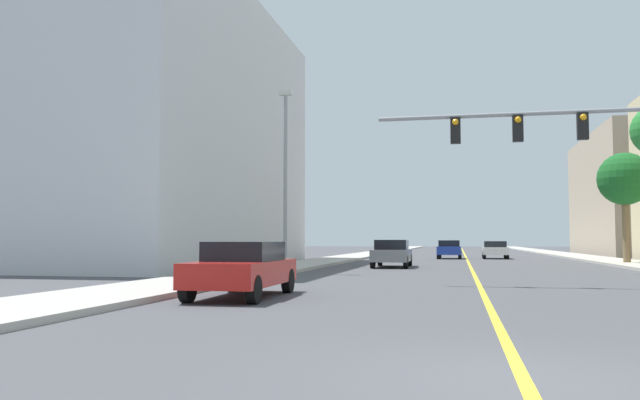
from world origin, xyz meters
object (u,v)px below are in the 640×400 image
(traffic_signal_mast, at_px, (609,141))
(car_gray, at_px, (392,253))
(car_white, at_px, (495,249))
(palm_far, at_px, (625,180))
(street_lamp, at_px, (285,170))
(car_red, at_px, (243,268))
(car_blue, at_px, (449,249))

(traffic_signal_mast, bearing_deg, car_gray, 121.65)
(traffic_signal_mast, xyz_separation_m, car_gray, (-7.91, 12.83, -3.69))
(traffic_signal_mast, xyz_separation_m, car_white, (-1.79, 29.77, -3.72))
(palm_far, bearing_deg, car_gray, -155.17)
(palm_far, xyz_separation_m, car_white, (-6.66, 11.02, -4.15))
(street_lamp, distance_m, car_red, 12.21)
(traffic_signal_mast, xyz_separation_m, car_blue, (-5.18, 29.03, -3.70))
(palm_far, relative_size, car_gray, 1.38)
(palm_far, distance_m, car_gray, 14.67)
(car_blue, relative_size, car_gray, 0.86)
(street_lamp, bearing_deg, palm_far, 37.53)
(traffic_signal_mast, relative_size, palm_far, 1.75)
(street_lamp, distance_m, car_blue, 24.31)
(palm_far, height_order, car_gray, palm_far)
(traffic_signal_mast, distance_m, car_gray, 15.52)
(traffic_signal_mast, bearing_deg, street_lamp, 153.29)
(traffic_signal_mast, height_order, car_red, traffic_signal_mast)
(palm_far, bearing_deg, car_blue, 134.34)
(car_gray, bearing_deg, car_blue, 79.67)
(street_lamp, bearing_deg, car_white, 67.20)
(traffic_signal_mast, relative_size, car_gray, 2.42)
(car_blue, relative_size, car_red, 0.91)
(traffic_signal_mast, distance_m, palm_far, 19.38)
(car_gray, bearing_deg, palm_far, 24.08)
(car_blue, relative_size, car_white, 0.99)
(car_blue, height_order, car_red, car_blue)
(street_lamp, distance_m, car_gray, 8.75)
(car_red, xyz_separation_m, car_gray, (1.87, 18.34, 0.01))
(car_gray, xyz_separation_m, car_white, (6.12, 16.94, -0.04))
(car_red, bearing_deg, car_white, -103.89)
(car_white, bearing_deg, traffic_signal_mast, -85.64)
(car_gray, bearing_deg, street_lamp, -120.23)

